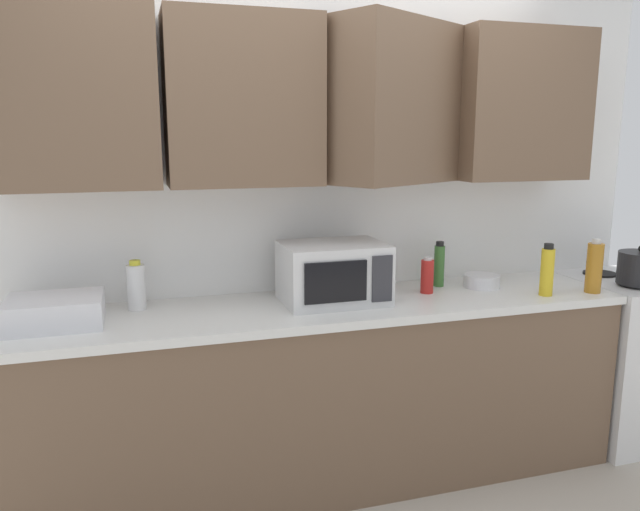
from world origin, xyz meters
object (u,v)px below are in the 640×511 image
Objects in this scene: bottle_white_jar at (136,286)px; bottle_amber_vinegar at (594,267)px; bottle_red_sauce at (427,276)px; bottle_yellow_mustard at (547,271)px; stove_range at (635,355)px; kettle at (640,268)px; bottle_green_oil at (439,265)px; dish_rack at (55,311)px; microwave at (333,273)px; bowl_ceramic_small at (482,281)px.

bottle_amber_vinegar reaches higher than bottle_white_jar.
bottle_red_sauce is 0.58m from bottle_yellow_mustard.
stove_range is 0.78m from bottle_amber_vinegar.
kettle is 1.05m from bottle_green_oil.
bottle_white_jar reaches higher than dish_rack.
microwave is 1.22m from dish_rack.
bowl_ceramic_small is (2.05, 0.06, -0.03)m from dish_rack.
bottle_white_jar is at bearing 172.99° from kettle.
bottle_green_oil reaches higher than kettle.
bottle_white_jar is 1.24× the size of bottle_red_sauce.
stove_range is at bearing -3.61° from bottle_white_jar.
bottle_white_jar is at bearing 176.39° from stove_range.
bottle_green_oil reaches higher than stove_range.
bottle_yellow_mustard is (-0.76, -0.16, 0.57)m from stove_range.
bottle_amber_vinegar is 0.55m from bowl_ceramic_small.
bottle_yellow_mustard is (-0.26, 0.02, -0.01)m from bottle_amber_vinegar.
kettle is 1.64m from microwave.
bottle_amber_vinegar is (-0.49, -0.18, 0.58)m from stove_range.
stove_range is at bearing 11.89° from bottle_yellow_mustard.
bottle_amber_vinegar reaches higher than kettle.
stove_range is 2.40× the size of dish_rack.
stove_range is at bearing -0.38° from dish_rack.
stove_range is 4.99× the size of bottle_red_sauce.
bottle_green_oil is at bearing 41.90° from bottle_red_sauce.
bottle_amber_vinegar is 1.50× the size of bottle_red_sauce.
kettle is 0.83m from bowl_ceramic_small.
bottle_red_sauce reaches higher than stove_range.
kettle is at bearing -9.88° from bottle_red_sauce.
kettle reaches higher than stove_range.
bowl_ceramic_small is at bearing 164.54° from kettle.
bottle_white_jar reaches higher than bottle_red_sauce.
bottle_red_sauce is (-1.30, 0.06, 0.54)m from stove_range.
bottle_green_oil is (-1.00, 0.31, 0.02)m from kettle.
dish_rack is at bearing -179.12° from microwave.
microwave is 1.26× the size of dish_rack.
bottle_amber_vinegar reaches higher than dish_rack.
bowl_ceramic_small is at bearing -22.94° from bottle_green_oil.
microwave is 0.64m from bottle_green_oil.
kettle is at bearing -140.53° from stove_range.
bottle_yellow_mustard is (0.54, -0.22, 0.04)m from bottle_red_sauce.
dish_rack is 0.36m from bottle_white_jar.
dish_rack is 1.61× the size of bottle_green_oil.
bottle_yellow_mustard is (1.04, -0.20, -0.02)m from microwave.
microwave is at bearing 178.76° from stove_range.
stove_range is 3.06m from dish_rack.
bottle_red_sauce reaches higher than dish_rack.
bowl_ceramic_small is (0.20, -0.09, -0.08)m from bottle_green_oil.
microwave reaches higher than bottle_green_oil.
bottle_green_oil is at bearing 153.01° from bottle_amber_vinegar.
stove_range is at bearing -4.78° from bowl_ceramic_small.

